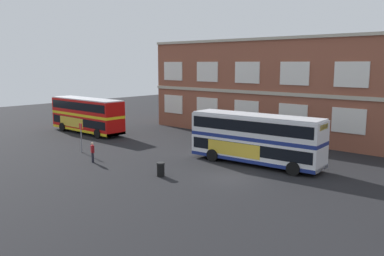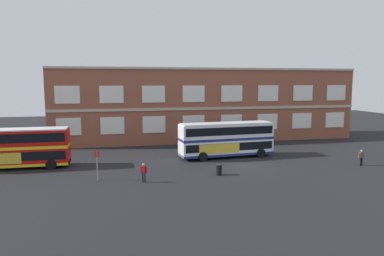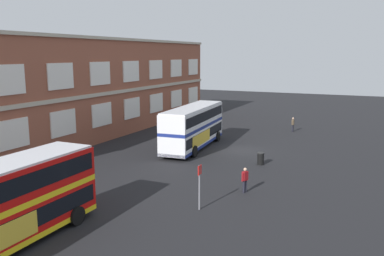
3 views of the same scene
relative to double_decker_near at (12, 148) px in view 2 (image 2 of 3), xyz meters
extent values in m
plane|color=black|center=(23.89, -1.89, -2.15)|extent=(120.00, 120.00, 0.00)
cube|color=brown|center=(23.95, 14.11, 3.09)|extent=(44.83, 8.00, 10.48)
cube|color=#B2A893|center=(23.95, 10.03, 2.88)|extent=(44.83, 0.16, 0.36)
cube|color=#B2A893|center=(23.95, 10.06, 8.48)|extent=(44.83, 0.28, 0.30)
cube|color=silver|center=(4.33, 10.05, 0.78)|extent=(3.14, 0.12, 2.30)
cube|color=silver|center=(9.94, 10.05, 0.78)|extent=(3.14, 0.12, 2.30)
cube|color=silver|center=(15.54, 10.05, 0.78)|extent=(3.14, 0.12, 2.30)
cube|color=silver|center=(21.14, 10.05, 0.78)|extent=(3.14, 0.12, 2.30)
cube|color=silver|center=(26.75, 10.05, 0.78)|extent=(3.14, 0.12, 2.30)
cube|color=silver|center=(32.35, 10.05, 0.78)|extent=(3.14, 0.12, 2.30)
cube|color=silver|center=(37.96, 10.05, 0.78)|extent=(3.14, 0.12, 2.30)
cube|color=silver|center=(43.56, 10.05, 0.78)|extent=(3.14, 0.12, 2.30)
cube|color=silver|center=(4.33, 10.05, 4.97)|extent=(3.14, 0.12, 2.30)
cube|color=silver|center=(9.94, 10.05, 4.97)|extent=(3.14, 0.12, 2.30)
cube|color=silver|center=(15.54, 10.05, 4.97)|extent=(3.14, 0.12, 2.30)
cube|color=silver|center=(21.14, 10.05, 4.97)|extent=(3.14, 0.12, 2.30)
cube|color=silver|center=(26.75, 10.05, 4.97)|extent=(3.14, 0.12, 2.30)
cube|color=silver|center=(32.35, 10.05, 4.97)|extent=(3.14, 0.12, 2.30)
cube|color=silver|center=(37.96, 10.05, 4.97)|extent=(3.14, 0.12, 2.30)
cube|color=silver|center=(43.56, 10.05, 4.97)|extent=(3.14, 0.12, 2.30)
cube|color=red|center=(0.00, 0.00, -0.92)|extent=(11.01, 2.59, 1.75)
cube|color=black|center=(0.00, 0.00, -0.71)|extent=(10.57, 2.63, 0.90)
cube|color=yellow|center=(0.00, 0.00, 0.10)|extent=(11.01, 2.59, 0.30)
cube|color=red|center=(0.00, 0.00, 1.03)|extent=(11.01, 2.59, 1.55)
cube|color=black|center=(0.00, 0.00, 1.10)|extent=(10.57, 2.63, 0.90)
cube|color=yellow|center=(0.00, 0.00, -1.66)|extent=(11.01, 2.61, 0.28)
cube|color=silver|center=(0.00, 0.00, 1.86)|extent=(10.79, 2.49, 0.12)
cube|color=yellow|center=(5.47, 0.02, 1.45)|extent=(0.07, 1.66, 0.40)
cylinder|color=black|center=(3.85, -1.26, -1.63)|extent=(1.04, 0.32, 1.04)
cylinder|color=black|center=(3.84, 1.29, -1.63)|extent=(1.04, 0.32, 1.04)
cube|color=silver|center=(22.91, 0.56, -0.92)|extent=(11.16, 3.37, 1.75)
cube|color=black|center=(22.91, 0.56, -0.71)|extent=(10.73, 3.38, 0.90)
cube|color=navy|center=(22.91, 0.56, 0.10)|extent=(11.16, 3.37, 0.30)
cube|color=silver|center=(22.91, 0.56, 1.03)|extent=(11.16, 3.37, 1.55)
cube|color=black|center=(22.91, 0.56, 1.10)|extent=(10.73, 3.38, 0.90)
cube|color=navy|center=(22.91, 0.56, -1.66)|extent=(11.16, 3.39, 0.28)
cube|color=silver|center=(22.91, 0.56, 1.86)|extent=(10.93, 3.26, 0.12)
cube|color=gold|center=(21.69, -0.83, -0.84)|extent=(4.83, 0.40, 1.10)
cube|color=yellow|center=(28.37, 0.97, 1.45)|extent=(0.19, 1.66, 0.40)
cylinder|color=black|center=(26.85, -0.42, -1.63)|extent=(1.06, 0.40, 1.04)
cylinder|color=black|center=(26.65, 2.12, -1.63)|extent=(1.06, 0.40, 1.04)
cylinder|color=black|center=(19.72, -0.96, -1.63)|extent=(1.06, 0.40, 1.04)
cylinder|color=black|center=(19.53, 1.58, -1.63)|extent=(1.06, 0.40, 1.04)
cylinder|color=black|center=(12.67, -7.93, -1.72)|extent=(0.21, 0.21, 0.85)
cylinder|color=black|center=(12.49, -7.86, -1.72)|extent=(0.21, 0.21, 0.85)
cube|color=maroon|center=(12.58, -7.89, -1.00)|extent=(0.46, 0.38, 0.60)
cylinder|color=maroon|center=(12.82, -8.00, -1.03)|extent=(0.14, 0.14, 0.57)
cylinder|color=maroon|center=(12.34, -7.79, -1.03)|extent=(0.14, 0.14, 0.57)
sphere|color=tan|center=(12.58, -7.89, -0.56)|extent=(0.22, 0.22, 0.22)
cylinder|color=black|center=(35.60, -6.59, -1.72)|extent=(0.16, 0.16, 0.85)
cylinder|color=black|center=(35.40, -6.58, -1.72)|extent=(0.16, 0.16, 0.85)
cube|color=brown|center=(35.50, -6.59, -1.00)|extent=(0.40, 0.25, 0.60)
cylinder|color=brown|center=(35.76, -6.59, -1.03)|extent=(0.11, 0.11, 0.57)
cylinder|color=brown|center=(35.24, -6.58, -1.03)|extent=(0.11, 0.11, 0.57)
sphere|color=tan|center=(35.50, -6.59, -0.56)|extent=(0.22, 0.22, 0.22)
cylinder|color=slate|center=(8.60, -6.36, -0.80)|extent=(0.10, 0.10, 2.70)
cube|color=red|center=(8.60, -6.38, 0.27)|extent=(0.44, 0.04, 0.56)
cylinder|color=black|center=(19.76, -7.01, -1.67)|extent=(0.56, 0.56, 0.95)
cylinder|color=black|center=(19.76, -7.01, -1.16)|extent=(0.60, 0.60, 0.08)
camera|label=1|loc=(40.34, -26.59, 6.00)|focal=37.67mm
camera|label=2|loc=(10.18, -38.50, 6.65)|focal=33.22mm
camera|label=3|loc=(-12.16, -15.45, 6.91)|focal=37.89mm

